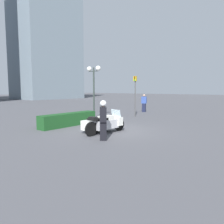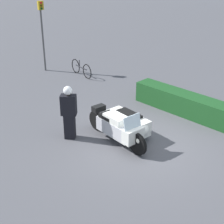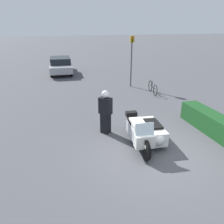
% 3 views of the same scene
% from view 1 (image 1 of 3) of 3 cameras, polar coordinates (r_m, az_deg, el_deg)
% --- Properties ---
extents(ground_plane, '(160.00, 160.00, 0.00)m').
position_cam_1_polar(ground_plane, '(12.06, -0.40, -4.77)').
color(ground_plane, '#4C4C51').
extents(police_motorcycle, '(2.68, 1.42, 1.17)m').
position_cam_1_polar(police_motorcycle, '(11.40, -2.56, -2.97)').
color(police_motorcycle, black).
rests_on(police_motorcycle, ground).
extents(officer_rider, '(0.56, 0.54, 1.77)m').
position_cam_1_polar(officer_rider, '(9.63, -2.30, -1.89)').
color(officer_rider, black).
rests_on(officer_rider, ground).
extents(hedge_bush_curbside, '(3.98, 0.72, 0.78)m').
position_cam_1_polar(hedge_bush_curbside, '(13.68, -11.24, -1.93)').
color(hedge_bush_curbside, '#19471E').
rests_on(hedge_bush_curbside, ground).
extents(twin_lamp_post, '(0.38, 1.30, 3.98)m').
position_cam_1_polar(twin_lamp_post, '(16.91, -4.80, 9.12)').
color(twin_lamp_post, '#2D3833').
rests_on(twin_lamp_post, ground).
extents(traffic_light_near, '(0.22, 0.28, 3.27)m').
position_cam_1_polar(traffic_light_near, '(17.68, 6.05, 5.71)').
color(traffic_light_near, '#4C4C4C').
rests_on(traffic_light_near, ground).
extents(pedestrian_bystander, '(0.44, 0.56, 1.74)m').
position_cam_1_polar(pedestrian_bystander, '(21.66, 8.35, 2.31)').
color(pedestrian_bystander, '#191E38').
rests_on(pedestrian_bystander, ground).
extents(office_building_side, '(13.80, 9.69, 23.95)m').
position_cam_1_polar(office_building_side, '(53.90, -16.68, 16.22)').
color(office_building_side, slate).
rests_on(office_building_side, ground).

